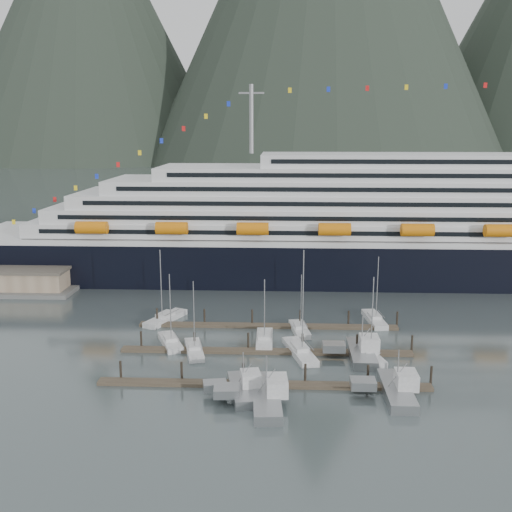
% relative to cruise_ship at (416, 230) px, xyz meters
% --- Properties ---
extents(ground, '(1600.00, 1600.00, 0.00)m').
position_rel_cruise_ship_xyz_m(ground, '(-30.03, -54.94, -12.04)').
color(ground, '#4F5C5D').
rests_on(ground, ground).
extents(mountains, '(870.00, 440.00, 420.00)m').
position_rel_cruise_ship_xyz_m(mountains, '(22.46, 533.60, 151.36)').
color(mountains, '#202B21').
rests_on(mountains, ground).
extents(cruise_ship, '(210.00, 30.40, 50.30)m').
position_rel_cruise_ship_xyz_m(cruise_ship, '(0.00, 0.00, 0.00)').
color(cruise_ship, black).
rests_on(cruise_ship, ground).
extents(dock_near, '(48.18, 2.28, 3.20)m').
position_rel_cruise_ship_xyz_m(dock_near, '(-34.95, -64.89, -11.73)').
color(dock_near, '#403629').
rests_on(dock_near, ground).
extents(dock_mid, '(48.18, 2.28, 3.20)m').
position_rel_cruise_ship_xyz_m(dock_mid, '(-34.95, -51.89, -11.73)').
color(dock_mid, '#403629').
rests_on(dock_mid, ground).
extents(dock_far, '(48.18, 2.28, 3.20)m').
position_rel_cruise_ship_xyz_m(dock_far, '(-34.95, -38.89, -11.73)').
color(dock_far, '#403629').
rests_on(dock_far, ground).
extents(sailboat_a, '(5.93, 9.53, 13.14)m').
position_rel_cruise_ship_xyz_m(sailboat_a, '(-51.47, -48.98, -11.62)').
color(sailboat_a, '#BDBDBD').
rests_on(sailboat_a, ground).
extents(sailboat_b, '(4.65, 9.83, 12.81)m').
position_rel_cruise_ship_xyz_m(sailboat_b, '(-46.88, -52.35, -11.63)').
color(sailboat_b, '#BDBDBD').
rests_on(sailboat_b, ground).
extents(sailboat_c, '(2.88, 10.04, 11.97)m').
position_rel_cruise_ship_xyz_m(sailboat_c, '(-35.42, -47.13, -11.62)').
color(sailboat_c, '#BDBDBD').
rests_on(sailboat_c, ground).
extents(sailboat_d, '(5.82, 12.21, 18.19)m').
position_rel_cruise_ship_xyz_m(sailboat_d, '(-29.45, -52.46, -11.58)').
color(sailboat_d, '#BDBDBD').
rests_on(sailboat_d, ground).
extents(sailboat_e, '(7.04, 11.09, 14.66)m').
position_rel_cruise_ship_xyz_m(sailboat_e, '(-54.76, -36.20, -11.60)').
color(sailboat_e, '#BDBDBD').
rests_on(sailboat_e, ground).
extents(sailboat_f, '(3.96, 9.16, 11.36)m').
position_rel_cruise_ship_xyz_m(sailboat_f, '(-29.19, -41.36, -11.63)').
color(sailboat_f, '#BDBDBD').
rests_on(sailboat_f, ground).
extents(sailboat_g, '(3.72, 10.78, 13.40)m').
position_rel_cruise_ship_xyz_m(sailboat_g, '(-14.75, -34.95, -11.62)').
color(sailboat_g, '#BDBDBD').
rests_on(sailboat_g, ground).
extents(sailboat_h, '(4.91, 9.59, 14.17)m').
position_rel_cruise_ship_xyz_m(sailboat_h, '(-18.50, -53.57, -11.61)').
color(sailboat_h, '#BDBDBD').
rests_on(sailboat_h, ground).
extents(trawler_b, '(8.31, 10.83, 6.72)m').
position_rel_cruise_ship_xyz_m(trawler_b, '(-37.88, -67.71, -11.17)').
color(trawler_b, '#979A9C').
rests_on(trawler_b, ground).
extents(trawler_c, '(10.16, 14.37, 7.24)m').
position_rel_cruise_ship_xyz_m(trawler_c, '(-34.65, -69.95, -11.12)').
color(trawler_c, '#979A9C').
rests_on(trawler_c, ground).
extents(trawler_d, '(9.09, 12.31, 7.33)m').
position_rel_cruise_ship_xyz_m(trawler_d, '(-16.63, -67.23, -11.11)').
color(trawler_d, '#979A9C').
rests_on(trawler_d, ground).
extents(trawler_e, '(8.97, 11.77, 7.66)m').
position_rel_cruise_ship_xyz_m(trawler_e, '(-19.72, -53.36, -11.08)').
color(trawler_e, '#979A9C').
rests_on(trawler_e, ground).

